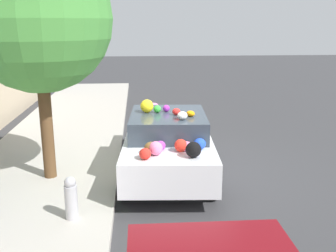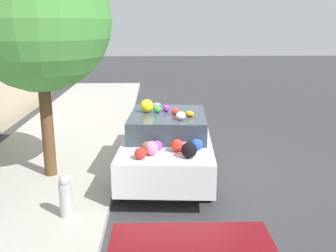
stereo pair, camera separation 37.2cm
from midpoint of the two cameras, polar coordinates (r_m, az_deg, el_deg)
The scene contains 5 objects.
ground_plane at distance 8.49m, azimuth 1.59°, elevation -6.88°, with size 60.00×60.00×0.00m, color #38383A.
sidewalk_curb at distance 8.74m, azimuth -16.48°, elevation -6.37°, with size 24.00×3.20×0.14m.
street_tree at distance 7.79m, azimuth -16.93°, elevation 14.59°, with size 2.71×2.71×4.41m.
fire_hydrant at distance 6.44m, azimuth -13.03°, elevation -9.89°, with size 0.20×0.20×0.70m.
art_car at distance 8.21m, azimuth 1.28°, elevation -2.26°, with size 4.09×1.97×1.62m.
Camera 2 is at (-7.89, 0.30, 3.15)m, focal length 42.00 mm.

